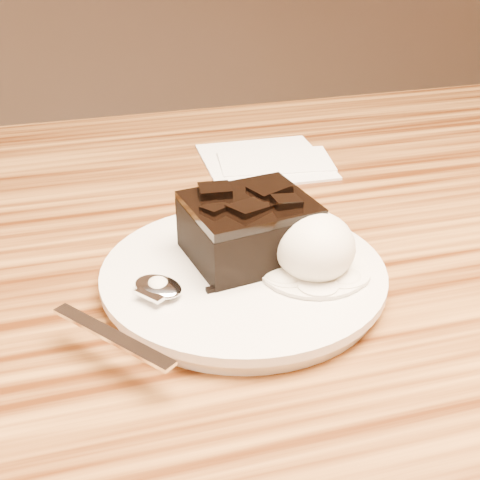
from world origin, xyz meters
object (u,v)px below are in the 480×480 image
object	(u,v)px
napkin	(265,160)
ice_cream_scoop	(314,246)
plate	(243,278)
spoon	(158,289)
brownie	(249,232)

from	to	relation	value
napkin	ice_cream_scoop	bearing A→B (deg)	-99.81
plate	ice_cream_scoop	distance (m)	0.06
spoon	napkin	xyz separation A→B (m)	(0.17, 0.27, -0.02)
brownie	spoon	world-z (taller)	brownie
spoon	brownie	bearing A→B (deg)	-12.72
ice_cream_scoop	napkin	xyz separation A→B (m)	(0.05, 0.27, -0.04)
ice_cream_scoop	spoon	xyz separation A→B (m)	(-0.12, 0.00, -0.02)
brownie	ice_cream_scoop	world-z (taller)	ice_cream_scoop
plate	spoon	size ratio (longest dim) A/B	1.42
plate	spoon	xyz separation A→B (m)	(-0.07, -0.02, 0.01)
plate	brownie	distance (m)	0.04
ice_cream_scoop	spoon	world-z (taller)	ice_cream_scoop
plate	brownie	bearing A→B (deg)	61.41
ice_cream_scoop	napkin	world-z (taller)	ice_cream_scoop
ice_cream_scoop	spoon	distance (m)	0.13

